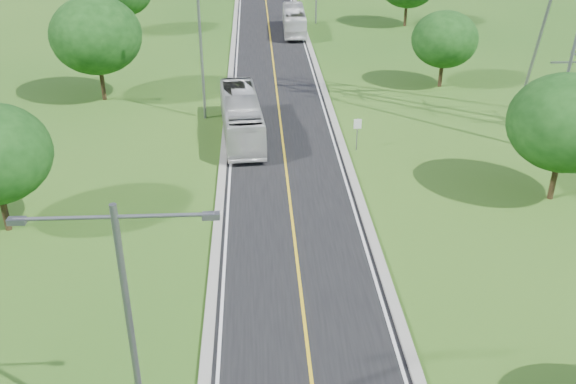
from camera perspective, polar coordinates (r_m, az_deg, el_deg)
The scene contains 12 objects.
ground at distance 66.52m, azimuth -1.31°, elevation 11.29°, with size 260.00×260.00×0.00m, color #204C15.
road at distance 72.30m, azimuth -1.47°, elevation 12.63°, with size 8.00×150.00×0.06m, color black.
curb_left at distance 72.29m, azimuth -4.93°, elevation 12.61°, with size 0.50×150.00×0.22m, color gray.
curb_right at distance 72.52m, azimuth 1.97°, elevation 12.74°, with size 0.50×150.00×0.22m, color gray.
speed_limit_sign at distance 45.71m, azimuth 6.18°, elevation 5.58°, with size 0.55×0.09×2.40m.
streetlight_near_left at distance 20.63m, azimuth -13.93°, elevation -11.01°, with size 5.90×0.25×10.00m.
streetlight_mid_left at distance 50.62m, azimuth -7.76°, elevation 12.84°, with size 5.90×0.25×10.00m.
tree_lc at distance 56.91m, azimuth -16.70°, elevation 13.20°, with size 7.56×7.56×8.79m.
tree_rb at distance 40.67m, azimuth 23.47°, elevation 5.66°, with size 6.72×6.72×7.82m.
tree_rc at distance 60.09m, azimuth 13.76°, elevation 13.04°, with size 5.88×5.88×6.84m.
bus_outbound at distance 78.85m, azimuth 0.55°, elevation 15.02°, with size 2.48×10.59×2.95m, color silver.
bus_inbound at distance 47.86m, azimuth -4.18°, elevation 6.72°, with size 2.63×11.22×3.13m, color beige.
Camera 1 is at (-1.98, -3.87, 18.50)m, focal length 40.00 mm.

